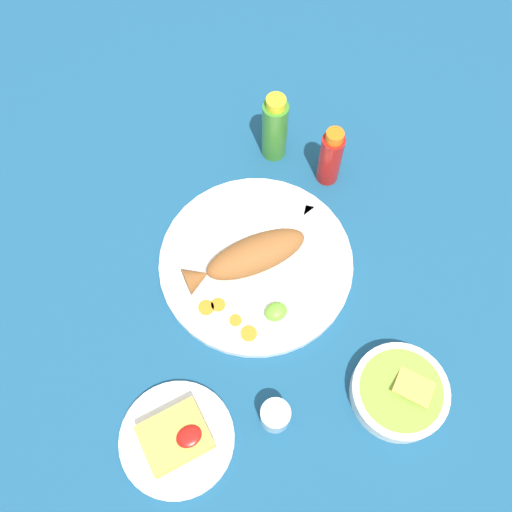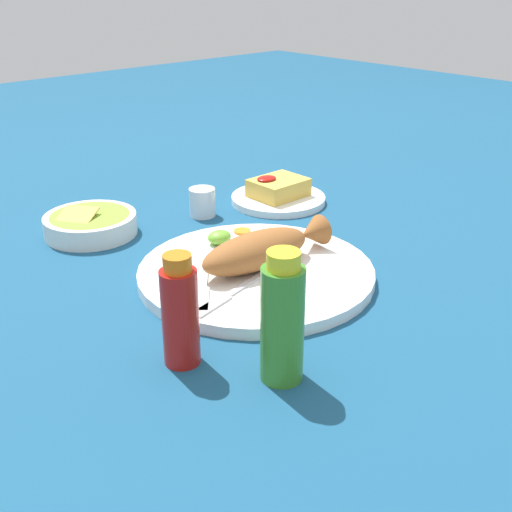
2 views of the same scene
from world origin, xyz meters
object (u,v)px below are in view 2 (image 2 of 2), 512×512
Objects in this scene: salt_cup at (202,204)px; fork_far at (204,285)px; main_plate at (256,273)px; fork_near at (232,293)px; side_plate_fries at (278,199)px; hot_sauce_bottle_red at (180,313)px; fried_fish at (263,248)px; guacamole_bowl at (90,223)px; hot_sauce_bottle_green at (282,320)px.

fork_far is at bearing 52.23° from salt_cup.
fork_near is (0.09, 0.04, 0.01)m from main_plate.
side_plate_fries is (-0.16, 0.05, -0.02)m from salt_cup.
fried_fish is at bearing -155.63° from hot_sauce_bottle_red.
main_plate is at bearing 68.49° from salt_cup.
guacamole_bowl reaches higher than fork_near.
fork_far is at bearing -137.38° from hot_sauce_bottle_red.
hot_sauce_bottle_red is at bearing 25.94° from main_plate.
main_plate is 2.24× the size of hot_sauce_bottle_green.
fork_far is 0.24m from hot_sauce_bottle_green.
fork_near is 1.11× the size of guacamole_bowl.
fork_far is 1.02× the size of hot_sauce_bottle_red.
salt_cup is (-0.26, -0.49, -0.05)m from hot_sauce_bottle_green.
fork_near is at bearing 25.81° from fried_fish.
hot_sauce_bottle_green is (0.17, 0.21, 0.03)m from fried_fish.
fried_fish reaches higher than salt_cup.
fork_near is at bearing 36.96° from side_plate_fries.
salt_cup is at bearing 163.04° from guacamole_bowl.
guacamole_bowl is (-0.12, -0.44, -0.05)m from hot_sauce_bottle_red.
fried_fish is at bearing -128.51° from hot_sauce_bottle_green.
fork_near is at bearing 92.38° from guacamole_bowl.
fried_fish is at bearing 71.24° from salt_cup.
hot_sauce_bottle_red reaches higher than side_plate_fries.
salt_cup is at bearing -177.15° from fork_far.
side_plate_fries is at bearing -145.84° from hot_sauce_bottle_red.
guacamole_bowl reaches higher than main_plate.
main_plate is at bearing -125.95° from hot_sauce_bottle_green.
guacamole_bowl is at bearing -95.70° from hot_sauce_bottle_green.
hot_sauce_bottle_red is 2.64× the size of salt_cup.
hot_sauce_bottle_red reaches higher than fork_far.
salt_cup is at bearing -15.82° from side_plate_fries.
main_plate is 0.35m from side_plate_fries.
guacamole_bowl is at bearing -73.17° from main_plate.
fried_fish is 0.11m from fork_near.
fork_far is 0.43m from side_plate_fries.
fried_fish is 0.28m from hot_sauce_bottle_green.
main_plate is 2.22× the size of guacamole_bowl.
salt_cup is at bearing -104.94° from fried_fish.
hot_sauce_bottle_red is (0.13, 0.12, 0.05)m from fork_far.
fork_far is (0.10, -0.01, 0.01)m from main_plate.
side_plate_fries is at bearing 164.18° from salt_cup.
fork_far is at bearing 30.80° from side_plate_fries.
hot_sauce_bottle_green reaches higher than fried_fish.
hot_sauce_bottle_red is at bearing -6.77° from fork_far.
hot_sauce_bottle_green is (0.06, 0.22, 0.06)m from fork_far.
salt_cup is 0.29× the size of side_plate_fries.
hot_sauce_bottle_red reaches higher than salt_cup.
hot_sauce_bottle_red is at bearing 48.99° from salt_cup.
hot_sauce_bottle_red is (0.14, 0.07, 0.05)m from fork_near.
hot_sauce_bottle_green is at bearing 122.28° from hot_sauce_bottle_red.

